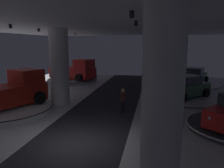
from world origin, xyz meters
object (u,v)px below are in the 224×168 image
(display_platform_mid_left, at_px, (5,109))
(pickup_truck_deep_left, at_px, (74,71))
(column_left, at_px, (59,67))
(display_platform_far_right, at_px, (184,98))
(display_car_far_right, at_px, (185,87))
(column_right, at_px, (162,104))
(visitor_walking_near, at_px, (123,99))
(display_platform_deep_left, at_px, (73,80))
(pickup_truck_mid_left, at_px, (8,92))
(display_car_deep_right, at_px, (195,76))
(display_platform_deep_right, at_px, (194,85))

(display_platform_mid_left, xyz_separation_m, pickup_truck_deep_left, (0.37, 11.84, 1.10))
(column_left, distance_m, pickup_truck_deep_left, 9.46)
(display_platform_far_right, distance_m, display_car_far_right, 0.87)
(display_platform_far_right, distance_m, pickup_truck_deep_left, 13.08)
(column_right, distance_m, display_platform_mid_left, 11.72)
(display_platform_far_right, xyz_separation_m, visitor_walking_near, (-4.33, -4.21, 0.77))
(display_car_far_right, relative_size, pickup_truck_deep_left, 0.75)
(display_platform_deep_left, bearing_deg, visitor_walking_near, -54.74)
(column_right, bearing_deg, column_left, 128.48)
(column_left, xyz_separation_m, pickup_truck_mid_left, (-2.51, -2.48, -1.44))
(display_platform_mid_left, height_order, pickup_truck_mid_left, pickup_truck_mid_left)
(display_car_deep_right, relative_size, pickup_truck_deep_left, 0.80)
(pickup_truck_mid_left, height_order, pickup_truck_deep_left, pickup_truck_mid_left)
(display_car_deep_right, height_order, display_car_far_right, display_car_far_right)
(display_car_far_right, distance_m, display_platform_deep_left, 13.38)
(column_right, relative_size, display_platform_deep_right, 0.98)
(display_platform_deep_left, bearing_deg, column_right, -61.93)
(column_left, distance_m, pickup_truck_mid_left, 3.81)
(display_platform_deep_right, relative_size, display_platform_deep_left, 0.99)
(column_left, bearing_deg, visitor_walking_near, -15.39)
(column_right, relative_size, pickup_truck_deep_left, 0.97)
(display_platform_far_right, xyz_separation_m, pickup_truck_deep_left, (-11.46, 6.20, 1.16))
(display_platform_mid_left, bearing_deg, visitor_walking_near, 10.83)
(column_left, bearing_deg, display_car_far_right, 17.42)
(display_platform_mid_left, relative_size, display_car_far_right, 1.41)
(display_car_far_right, distance_m, pickup_truck_deep_left, 13.04)
(column_left, bearing_deg, display_platform_deep_left, 105.66)
(column_left, bearing_deg, pickup_truck_deep_left, 104.03)
(display_car_far_right, bearing_deg, display_car_deep_right, 74.82)
(display_platform_mid_left, height_order, display_platform_far_right, display_platform_mid_left)
(column_left, height_order, pickup_truck_mid_left, column_left)
(display_platform_deep_right, bearing_deg, visitor_walking_near, -119.82)
(display_platform_mid_left, bearing_deg, display_car_far_right, 25.53)
(column_right, bearing_deg, display_platform_deep_left, 118.07)
(display_platform_mid_left, xyz_separation_m, display_platform_far_right, (11.83, 5.64, -0.06))
(display_car_deep_right, xyz_separation_m, display_car_far_right, (-1.73, -6.38, 0.02))
(display_platform_far_right, bearing_deg, display_platform_deep_left, 151.82)
(display_platform_far_right, distance_m, display_platform_deep_left, 13.34)
(display_platform_mid_left, relative_size, display_platform_deep_left, 1.06)
(display_platform_far_right, relative_size, pickup_truck_deep_left, 1.07)
(pickup_truck_mid_left, height_order, display_car_deep_right, pickup_truck_mid_left)
(pickup_truck_deep_left, xyz_separation_m, visitor_walking_near, (7.12, -10.41, -0.39))
(display_platform_far_right, bearing_deg, display_platform_deep_right, 74.66)
(display_car_deep_right, height_order, visitor_walking_near, display_car_deep_right)
(display_platform_deep_left, distance_m, visitor_walking_near, 12.89)
(display_platform_far_right, xyz_separation_m, display_platform_deep_left, (-11.76, 6.30, 0.06))
(display_platform_deep_right, relative_size, display_car_far_right, 1.32)
(pickup_truck_mid_left, relative_size, display_car_deep_right, 1.25)
(column_right, xyz_separation_m, pickup_truck_mid_left, (-9.55, 6.39, -1.44))
(display_platform_deep_right, xyz_separation_m, visitor_walking_near, (-6.10, -10.64, 0.78))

